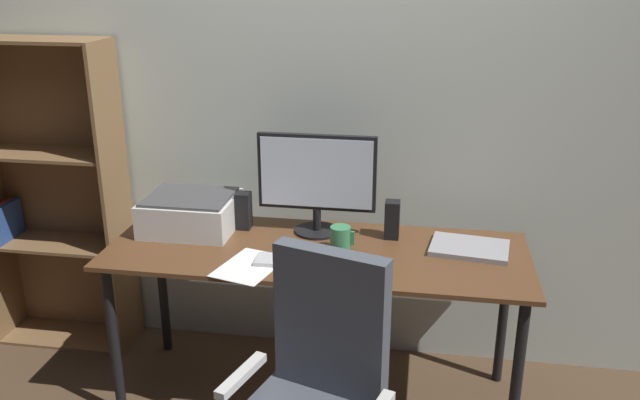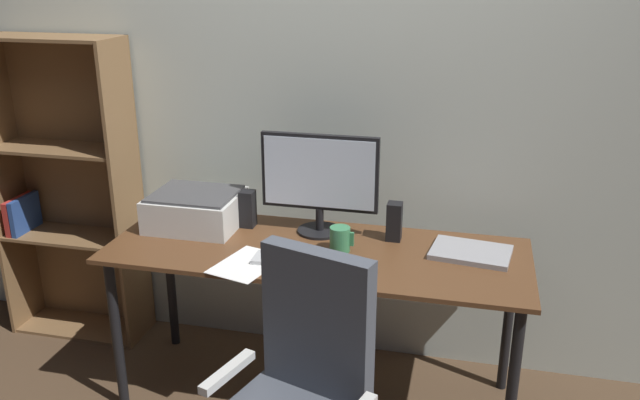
# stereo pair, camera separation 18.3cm
# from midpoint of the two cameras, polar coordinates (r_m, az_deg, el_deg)

# --- Properties ---
(ground_plane) EXTENTS (12.00, 12.00, 0.00)m
(ground_plane) POSITION_cam_midpoint_polar(r_m,az_deg,el_deg) (3.17, 1.44, -16.58)
(ground_plane) COLOR #4C3826
(back_wall) EXTENTS (6.40, 0.10, 2.60)m
(back_wall) POSITION_cam_midpoint_polar(r_m,az_deg,el_deg) (3.09, 3.61, 8.97)
(back_wall) COLOR beige
(back_wall) RESTS_ON ground
(desk) EXTENTS (1.78, 0.65, 0.74)m
(desk) POSITION_cam_midpoint_polar(r_m,az_deg,el_deg) (2.83, 1.55, -5.79)
(desk) COLOR #56351E
(desk) RESTS_ON ground
(monitor) EXTENTS (0.52, 0.20, 0.45)m
(monitor) POSITION_cam_midpoint_polar(r_m,az_deg,el_deg) (2.87, 1.78, 1.91)
(monitor) COLOR black
(monitor) RESTS_ON desk
(keyboard) EXTENTS (0.29, 0.12, 0.02)m
(keyboard) POSITION_cam_midpoint_polar(r_m,az_deg,el_deg) (2.67, -0.77, -5.28)
(keyboard) COLOR #B7BABC
(keyboard) RESTS_ON desk
(mouse) EXTENTS (0.08, 0.11, 0.03)m
(mouse) POSITION_cam_midpoint_polar(r_m,az_deg,el_deg) (2.63, 4.44, -5.54)
(mouse) COLOR black
(mouse) RESTS_ON desk
(coffee_mug) EXTENTS (0.10, 0.09, 0.11)m
(coffee_mug) POSITION_cam_midpoint_polar(r_m,az_deg,el_deg) (2.76, 3.66, -3.42)
(coffee_mug) COLOR #387F51
(coffee_mug) RESTS_ON desk
(laptop) EXTENTS (0.35, 0.27, 0.02)m
(laptop) POSITION_cam_midpoint_polar(r_m,az_deg,el_deg) (2.83, 14.75, -4.43)
(laptop) COLOR #99999E
(laptop) RESTS_ON desk
(speaker_left) EXTENTS (0.06, 0.07, 0.17)m
(speaker_left) POSITION_cam_midpoint_polar(r_m,az_deg,el_deg) (3.01, -4.55, -0.79)
(speaker_left) COLOR black
(speaker_left) RESTS_ON desk
(speaker_right) EXTENTS (0.06, 0.07, 0.17)m
(speaker_right) POSITION_cam_midpoint_polar(r_m,az_deg,el_deg) (2.88, 8.26, -1.88)
(speaker_right) COLOR black
(speaker_right) RESTS_ON desk
(printer) EXTENTS (0.40, 0.34, 0.16)m
(printer) POSITION_cam_midpoint_polar(r_m,az_deg,el_deg) (3.04, -9.02, -0.83)
(printer) COLOR silver
(printer) RESTS_ON desk
(paper_sheet) EXTENTS (0.28, 0.34, 0.00)m
(paper_sheet) POSITION_cam_midpoint_polar(r_m,az_deg,el_deg) (2.66, -4.38, -5.56)
(paper_sheet) COLOR white
(paper_sheet) RESTS_ON desk
(bookshelf) EXTENTS (0.71, 0.28, 1.56)m
(bookshelf) POSITION_cam_midpoint_polar(r_m,az_deg,el_deg) (3.58, -19.56, 0.66)
(bookshelf) COLOR brown
(bookshelf) RESTS_ON ground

